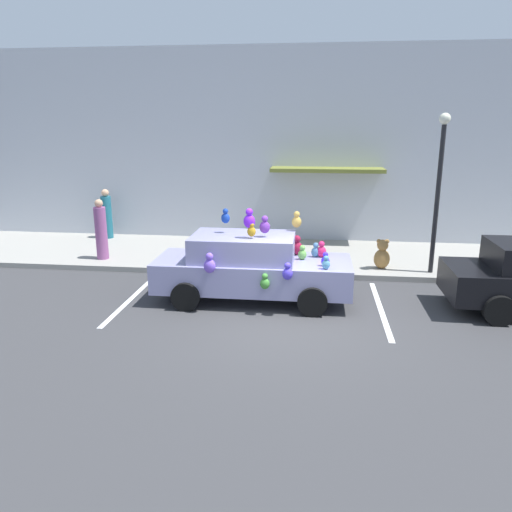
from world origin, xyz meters
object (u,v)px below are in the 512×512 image
plush_covered_car (251,267)px  pedestrian_walking_past (101,231)px  street_lamp_post (439,178)px  teddy_bear_on_sidewalk (382,255)px  pedestrian_near_shopfront (107,215)px

plush_covered_car → pedestrian_walking_past: size_ratio=2.55×
plush_covered_car → street_lamp_post: street_lamp_post is taller
plush_covered_car → teddy_bear_on_sidewalk: size_ratio=5.42×
pedestrian_near_shopfront → pedestrian_walking_past: bearing=-70.2°
teddy_bear_on_sidewalk → pedestrian_near_shopfront: bearing=163.2°
teddy_bear_on_sidewalk → street_lamp_post: size_ratio=0.20×
plush_covered_car → street_lamp_post: 5.39m
street_lamp_post → pedestrian_walking_past: 9.38m
pedestrian_walking_past → street_lamp_post: bearing=-1.7°
teddy_bear_on_sidewalk → pedestrian_walking_past: 7.99m
teddy_bear_on_sidewalk → pedestrian_near_shopfront: size_ratio=0.49×
street_lamp_post → pedestrian_walking_past: size_ratio=2.34×
pedestrian_near_shopfront → pedestrian_walking_past: pedestrian_walking_past is taller
pedestrian_near_shopfront → teddy_bear_on_sidewalk: bearing=-16.8°
pedestrian_walking_past → teddy_bear_on_sidewalk: bearing=-0.5°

